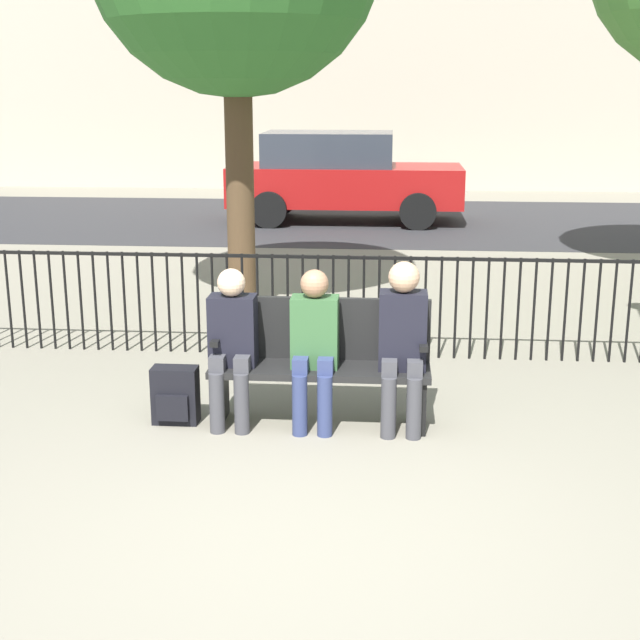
{
  "coord_description": "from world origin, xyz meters",
  "views": [
    {
      "loc": [
        0.5,
        -4.48,
        2.44
      ],
      "look_at": [
        0.0,
        1.71,
        0.8
      ],
      "focal_mm": 50.0,
      "sensor_mm": 36.0,
      "label": 1
    }
  ],
  "objects_px": {
    "backpack": "(175,396)",
    "parked_car_0": "(341,175)",
    "seated_person_1": "(314,341)",
    "seated_person_0": "(232,339)",
    "seated_person_2": "(403,337)",
    "park_bench": "(321,358)"
  },
  "relations": [
    {
      "from": "backpack",
      "to": "parked_car_0",
      "type": "bearing_deg",
      "value": 86.47
    },
    {
      "from": "seated_person_1",
      "to": "backpack",
      "type": "relative_size",
      "value": 2.73
    },
    {
      "from": "seated_person_0",
      "to": "seated_person_2",
      "type": "relative_size",
      "value": 0.94
    },
    {
      "from": "seated_person_1",
      "to": "parked_car_0",
      "type": "bearing_deg",
      "value": 92.28
    },
    {
      "from": "seated_person_1",
      "to": "backpack",
      "type": "height_order",
      "value": "seated_person_1"
    },
    {
      "from": "park_bench",
      "to": "seated_person_1",
      "type": "height_order",
      "value": "seated_person_1"
    },
    {
      "from": "seated_person_1",
      "to": "seated_person_0",
      "type": "bearing_deg",
      "value": -179.98
    },
    {
      "from": "seated_person_0",
      "to": "parked_car_0",
      "type": "relative_size",
      "value": 0.28
    },
    {
      "from": "backpack",
      "to": "parked_car_0",
      "type": "xyz_separation_m",
      "value": [
        0.63,
        10.21,
        0.63
      ]
    },
    {
      "from": "seated_person_2",
      "to": "backpack",
      "type": "relative_size",
      "value": 2.89
    },
    {
      "from": "seated_person_0",
      "to": "seated_person_1",
      "type": "distance_m",
      "value": 0.6
    },
    {
      "from": "park_bench",
      "to": "seated_person_0",
      "type": "xyz_separation_m",
      "value": [
        -0.64,
        -0.13,
        0.17
      ]
    },
    {
      "from": "park_bench",
      "to": "seated_person_0",
      "type": "bearing_deg",
      "value": -168.53
    },
    {
      "from": "seated_person_1",
      "to": "backpack",
      "type": "bearing_deg",
      "value": -179.54
    },
    {
      "from": "seated_person_0",
      "to": "backpack",
      "type": "xyz_separation_m",
      "value": [
        -0.44,
        -0.01,
        -0.45
      ]
    },
    {
      "from": "seated_person_1",
      "to": "backpack",
      "type": "xyz_separation_m",
      "value": [
        -1.04,
        -0.01,
        -0.45
      ]
    },
    {
      "from": "park_bench",
      "to": "seated_person_0",
      "type": "height_order",
      "value": "seated_person_0"
    },
    {
      "from": "park_bench",
      "to": "parked_car_0",
      "type": "relative_size",
      "value": 0.38
    },
    {
      "from": "seated_person_1",
      "to": "parked_car_0",
      "type": "relative_size",
      "value": 0.28
    },
    {
      "from": "park_bench",
      "to": "seated_person_2",
      "type": "relative_size",
      "value": 1.3
    },
    {
      "from": "park_bench",
      "to": "backpack",
      "type": "height_order",
      "value": "park_bench"
    },
    {
      "from": "seated_person_0",
      "to": "seated_person_2",
      "type": "xyz_separation_m",
      "value": [
        1.23,
        0.0,
        0.04
      ]
    }
  ]
}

